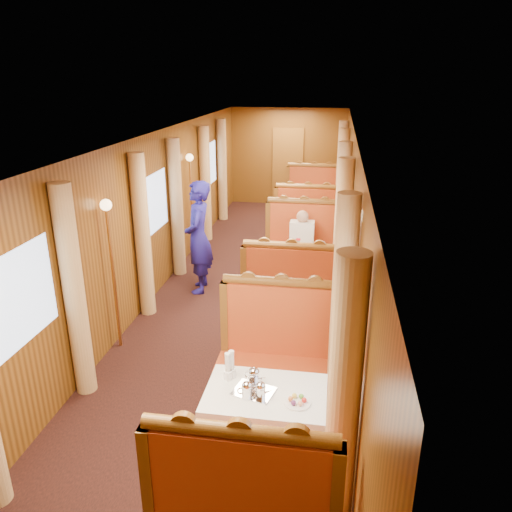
% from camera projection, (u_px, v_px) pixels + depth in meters
% --- Properties ---
extents(floor, '(3.00, 12.00, 0.01)m').
position_uv_depth(floor, '(249.00, 296.00, 7.92)').
color(floor, black).
rests_on(floor, ground).
extents(ceiling, '(3.00, 12.00, 0.01)m').
position_uv_depth(ceiling, '(248.00, 136.00, 7.05)').
color(ceiling, silver).
rests_on(ceiling, wall_left).
extents(wall_far, '(3.00, 0.01, 2.50)m').
position_uv_depth(wall_far, '(288.00, 157.00, 13.04)').
color(wall_far, brown).
rests_on(wall_far, floor).
extents(wall_left, '(0.01, 12.00, 2.50)m').
position_uv_depth(wall_left, '(153.00, 216.00, 7.71)').
color(wall_left, brown).
rests_on(wall_left, floor).
extents(wall_right, '(0.01, 12.00, 2.50)m').
position_uv_depth(wall_right, '(350.00, 225.00, 7.26)').
color(wall_right, brown).
rests_on(wall_right, floor).
extents(doorway_far, '(0.80, 0.04, 2.00)m').
position_uv_depth(doorway_far, '(288.00, 167.00, 13.10)').
color(doorway_far, brown).
rests_on(doorway_far, floor).
extents(table_near, '(1.05, 0.72, 0.75)m').
position_uv_depth(table_near, '(265.00, 427.00, 4.44)').
color(table_near, white).
rests_on(table_near, floor).
extents(banquette_near_aft, '(1.30, 0.55, 1.34)m').
position_uv_depth(banquette_near_aft, '(279.00, 361.00, 5.36)').
color(banquette_near_aft, '#A72412').
rests_on(banquette_near_aft, floor).
extents(table_mid, '(1.05, 0.72, 0.75)m').
position_uv_depth(table_mid, '(297.00, 277.00, 7.68)').
color(table_mid, white).
rests_on(table_mid, floor).
extents(banquette_mid_fwd, '(1.30, 0.55, 1.34)m').
position_uv_depth(banquette_mid_fwd, '(291.00, 303.00, 6.72)').
color(banquette_mid_fwd, '#A72412').
rests_on(banquette_mid_fwd, floor).
extents(banquette_mid_aft, '(1.30, 0.55, 1.34)m').
position_uv_depth(banquette_mid_aft, '(302.00, 252.00, 8.60)').
color(banquette_mid_aft, '#A72412').
rests_on(banquette_mid_aft, floor).
extents(table_far, '(1.05, 0.72, 0.75)m').
position_uv_depth(table_far, '(310.00, 216.00, 10.92)').
color(table_far, white).
rests_on(table_far, floor).
extents(banquette_far_fwd, '(1.30, 0.55, 1.34)m').
position_uv_depth(banquette_far_fwd, '(307.00, 228.00, 9.96)').
color(banquette_far_fwd, '#A72412').
rests_on(banquette_far_fwd, floor).
extents(banquette_far_aft, '(1.30, 0.55, 1.34)m').
position_uv_depth(banquette_far_aft, '(312.00, 203.00, 11.84)').
color(banquette_far_aft, '#A72412').
rests_on(banquette_far_aft, floor).
extents(tea_tray, '(0.40, 0.34, 0.01)m').
position_uv_depth(tea_tray, '(254.00, 391.00, 4.30)').
color(tea_tray, silver).
rests_on(tea_tray, table_near).
extents(teapot_left, '(0.18, 0.15, 0.12)m').
position_uv_depth(teapot_left, '(247.00, 392.00, 4.20)').
color(teapot_left, silver).
rests_on(teapot_left, tea_tray).
extents(teapot_right, '(0.17, 0.14, 0.12)m').
position_uv_depth(teapot_right, '(260.00, 392.00, 4.20)').
color(teapot_right, silver).
rests_on(teapot_right, tea_tray).
extents(teapot_back, '(0.19, 0.17, 0.13)m').
position_uv_depth(teapot_back, '(254.00, 379.00, 4.38)').
color(teapot_back, silver).
rests_on(teapot_back, tea_tray).
extents(fruit_plate, '(0.23, 0.23, 0.05)m').
position_uv_depth(fruit_plate, '(297.00, 401.00, 4.15)').
color(fruit_plate, white).
rests_on(fruit_plate, table_near).
extents(cup_inboard, '(0.08, 0.08, 0.26)m').
position_uv_depth(cup_inboard, '(228.00, 369.00, 4.45)').
color(cup_inboard, white).
rests_on(cup_inboard, table_near).
extents(cup_outboard, '(0.08, 0.08, 0.26)m').
position_uv_depth(cup_outboard, '(231.00, 366.00, 4.49)').
color(cup_outboard, white).
rests_on(cup_outboard, table_near).
extents(rose_vase_mid, '(0.06, 0.06, 0.36)m').
position_uv_depth(rose_vase_mid, '(298.00, 243.00, 7.51)').
color(rose_vase_mid, silver).
rests_on(rose_vase_mid, table_mid).
extents(rose_vase_far, '(0.06, 0.06, 0.36)m').
position_uv_depth(rose_vase_far, '(312.00, 192.00, 10.69)').
color(rose_vase_far, silver).
rests_on(rose_vase_far, table_far).
extents(window_left_near, '(0.01, 1.20, 0.90)m').
position_uv_depth(window_left_near, '(15.00, 301.00, 4.39)').
color(window_left_near, '#98ADCC').
rests_on(window_left_near, wall_left).
extents(curtain_left_near_b, '(0.22, 0.22, 2.35)m').
position_uv_depth(curtain_left_near_b, '(74.00, 294.00, 5.20)').
color(curtain_left_near_b, tan).
rests_on(curtain_left_near_b, floor).
extents(window_right_near, '(0.01, 1.20, 0.90)m').
position_uv_depth(window_right_near, '(358.00, 327.00, 3.96)').
color(window_right_near, '#98ADCC').
rests_on(window_right_near, wall_right).
extents(curtain_right_near_a, '(0.22, 0.22, 2.35)m').
position_uv_depth(curtain_right_near_a, '(343.00, 417.00, 3.34)').
color(curtain_right_near_a, tan).
rests_on(curtain_right_near_a, floor).
extents(curtain_right_near_b, '(0.22, 0.22, 2.35)m').
position_uv_depth(curtain_right_near_b, '(342.00, 313.00, 4.79)').
color(curtain_right_near_b, tan).
rests_on(curtain_right_near_b, floor).
extents(window_left_mid, '(0.01, 1.20, 0.90)m').
position_uv_depth(window_left_mid, '(153.00, 204.00, 7.64)').
color(window_left_mid, '#98ADCC').
rests_on(window_left_mid, wall_left).
extents(curtain_left_mid_a, '(0.22, 0.22, 2.35)m').
position_uv_depth(curtain_left_mid_a, '(143.00, 237.00, 6.99)').
color(curtain_left_mid_a, tan).
rests_on(curtain_left_mid_a, floor).
extents(curtain_left_mid_b, '(0.22, 0.22, 2.35)m').
position_uv_depth(curtain_left_mid_b, '(177.00, 208.00, 8.44)').
color(curtain_left_mid_b, tan).
rests_on(curtain_left_mid_b, floor).
extents(window_right_mid, '(0.01, 1.20, 0.90)m').
position_uv_depth(window_right_mid, '(350.00, 212.00, 7.20)').
color(window_right_mid, '#98ADCC').
rests_on(window_right_mid, wall_right).
extents(curtain_right_mid_a, '(0.22, 0.22, 2.35)m').
position_uv_depth(curtain_right_mid_a, '(342.00, 247.00, 6.59)').
color(curtain_right_mid_a, tan).
rests_on(curtain_right_mid_a, floor).
extents(curtain_right_mid_b, '(0.22, 0.22, 2.35)m').
position_uv_depth(curtain_right_mid_b, '(341.00, 215.00, 8.03)').
color(curtain_right_mid_b, tan).
rests_on(curtain_right_mid_b, floor).
extents(window_left_far, '(0.01, 1.20, 0.90)m').
position_uv_depth(window_left_far, '(209.00, 164.00, 10.88)').
color(window_left_far, '#98ADCC').
rests_on(window_left_far, wall_left).
extents(curtain_left_far_a, '(0.22, 0.22, 2.35)m').
position_uv_depth(curtain_left_far_a, '(205.00, 184.00, 10.23)').
color(curtain_left_far_a, tan).
rests_on(curtain_left_far_a, floor).
extents(curtain_left_far_b, '(0.22, 0.22, 2.35)m').
position_uv_depth(curtain_left_far_b, '(222.00, 171.00, 11.68)').
color(curtain_left_far_b, tan).
rests_on(curtain_left_far_b, floor).
extents(window_right_far, '(0.01, 1.20, 0.90)m').
position_uv_depth(window_right_far, '(347.00, 168.00, 10.44)').
color(window_right_far, '#98ADCC').
rests_on(window_right_far, wall_right).
extents(curtain_right_far_a, '(0.22, 0.22, 2.35)m').
position_uv_depth(curtain_right_far_a, '(341.00, 189.00, 9.83)').
color(curtain_right_far_a, tan).
rests_on(curtain_right_far_a, floor).
extents(curtain_right_far_b, '(0.22, 0.22, 2.35)m').
position_uv_depth(curtain_right_far_b, '(341.00, 174.00, 11.27)').
color(curtain_right_far_b, tan).
rests_on(curtain_right_far_b, floor).
extents(sconce_left_fore, '(0.14, 0.14, 1.95)m').
position_uv_depth(sconce_left_fore, '(110.00, 245.00, 6.02)').
color(sconce_left_fore, '#BF8C3F').
rests_on(sconce_left_fore, floor).
extents(sconce_right_fore, '(0.14, 0.14, 1.95)m').
position_uv_depth(sconce_right_fore, '(345.00, 258.00, 5.61)').
color(sconce_right_fore, '#BF8C3F').
rests_on(sconce_right_fore, floor).
extents(sconce_left_aft, '(0.14, 0.14, 1.95)m').
position_uv_depth(sconce_left_aft, '(191.00, 184.00, 9.27)').
color(sconce_left_aft, '#BF8C3F').
rests_on(sconce_left_aft, floor).
extents(sconce_right_aft, '(0.14, 0.14, 1.95)m').
position_uv_depth(sconce_right_aft, '(343.00, 190.00, 8.85)').
color(sconce_right_aft, '#BF8C3F').
rests_on(sconce_right_aft, floor).
extents(steward, '(0.53, 0.72, 1.80)m').
position_uv_depth(steward, '(198.00, 237.00, 7.85)').
color(steward, navy).
rests_on(steward, floor).
extents(passenger, '(0.40, 0.44, 0.76)m').
position_uv_depth(passenger, '(302.00, 238.00, 8.31)').
color(passenger, beige).
rests_on(passenger, banquette_mid_aft).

